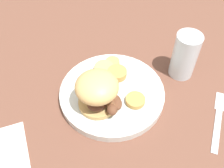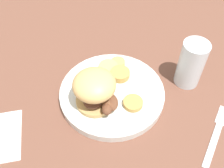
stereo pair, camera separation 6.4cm
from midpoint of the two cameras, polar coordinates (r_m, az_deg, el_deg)
ground_plane at (r=0.68m, az=2.70°, el=-2.75°), size 4.00×4.00×0.00m
dinner_plate at (r=0.67m, az=2.74°, el=-2.10°), size 0.27×0.27×0.02m
sandwich at (r=0.60m, az=-0.45°, el=-1.50°), size 0.12×0.10×0.09m
potato_round_0 at (r=0.64m, az=7.50°, el=-4.30°), size 0.05×0.05×0.01m
potato_round_1 at (r=0.70m, az=1.81°, el=3.48°), size 0.05×0.05×0.01m
potato_round_2 at (r=0.69m, az=4.81°, el=1.95°), size 0.05×0.05×0.02m
potato_round_3 at (r=0.72m, az=3.85°, el=4.57°), size 0.04×0.04×0.01m
fork at (r=0.68m, az=24.39°, el=-10.04°), size 0.04×0.18×0.00m
drinking_glass at (r=0.70m, az=19.37°, el=4.00°), size 0.07×0.07×0.13m
napkin at (r=0.65m, az=-20.25°, el=-10.84°), size 0.15×0.16×0.01m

